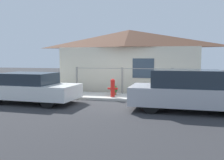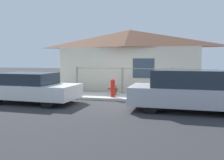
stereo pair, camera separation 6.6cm
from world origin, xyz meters
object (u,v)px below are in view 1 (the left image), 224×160
at_px(car_left, 31,88).
at_px(potted_plant_near_hydrant, 114,90).
at_px(car_right, 189,91).
at_px(fire_hydrant, 113,87).
at_px(potted_plant_by_fence, 60,88).

relative_size(car_left, potted_plant_near_hydrant, 8.37).
height_order(car_right, fire_hydrant, car_right).
bearing_deg(car_left, car_right, 1.81).
bearing_deg(car_left, fire_hydrant, 30.58).
height_order(fire_hydrant, potted_plant_by_fence, fire_hydrant).
bearing_deg(potted_plant_by_fence, car_left, -95.59).
bearing_deg(car_left, potted_plant_by_fence, 86.22).
height_order(car_left, fire_hydrant, car_left).
bearing_deg(potted_plant_near_hydrant, potted_plant_by_fence, -179.37).
xyz_separation_m(car_right, potted_plant_near_hydrant, (-3.30, 2.24, -0.35)).
relative_size(fire_hydrant, potted_plant_by_fence, 1.67).
xyz_separation_m(car_left, fire_hydrant, (3.09, 1.69, -0.09)).
relative_size(fire_hydrant, potted_plant_near_hydrant, 1.78).
xyz_separation_m(potted_plant_near_hydrant, potted_plant_by_fence, (-2.79, -0.03, 0.01)).
xyz_separation_m(car_right, potted_plant_by_fence, (-6.09, 2.21, -0.34)).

